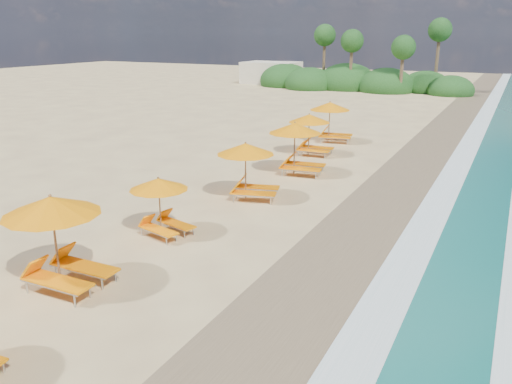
% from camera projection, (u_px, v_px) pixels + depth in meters
% --- Properties ---
extents(ground, '(160.00, 160.00, 0.00)m').
position_uv_depth(ground, '(256.00, 224.00, 18.65)').
color(ground, '#D9BE7F').
rests_on(ground, ground).
extents(wet_sand, '(4.00, 160.00, 0.01)m').
position_uv_depth(wet_sand, '(365.00, 243.00, 16.92)').
color(wet_sand, '#836F4E').
rests_on(wet_sand, ground).
extents(surf_foam, '(4.00, 160.00, 0.01)m').
position_uv_depth(surf_foam, '(453.00, 258.00, 15.75)').
color(surf_foam, white).
rests_on(surf_foam, ground).
extents(station_2, '(2.81, 2.59, 2.59)m').
position_uv_depth(station_2, '(60.00, 236.00, 13.69)').
color(station_2, olive).
rests_on(station_2, ground).
extents(station_3, '(2.47, 2.38, 2.01)m').
position_uv_depth(station_3, '(163.00, 203.00, 17.38)').
color(station_3, olive).
rests_on(station_3, ground).
extents(station_4, '(2.98, 2.90, 2.38)m').
position_uv_depth(station_4, '(250.00, 167.00, 21.13)').
color(station_4, olive).
rests_on(station_4, ground).
extents(station_5, '(2.98, 2.82, 2.55)m').
position_uv_depth(station_5, '(298.00, 145.00, 24.80)').
color(station_5, olive).
rests_on(station_5, ground).
extents(station_6, '(2.63, 2.45, 2.33)m').
position_uv_depth(station_6, '(312.00, 132.00, 28.70)').
color(station_6, olive).
rests_on(station_6, ground).
extents(station_7, '(3.05, 2.92, 2.53)m').
position_uv_depth(station_7, '(333.00, 119.00, 32.16)').
color(station_7, olive).
rests_on(station_7, ground).
extents(treeline, '(25.80, 8.80, 9.74)m').
position_uv_depth(treeline, '(354.00, 81.00, 61.44)').
color(treeline, '#163D14').
rests_on(treeline, ground).
extents(beach_building, '(7.00, 5.00, 2.80)m').
position_uv_depth(beach_building, '(271.00, 73.00, 68.63)').
color(beach_building, beige).
rests_on(beach_building, ground).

